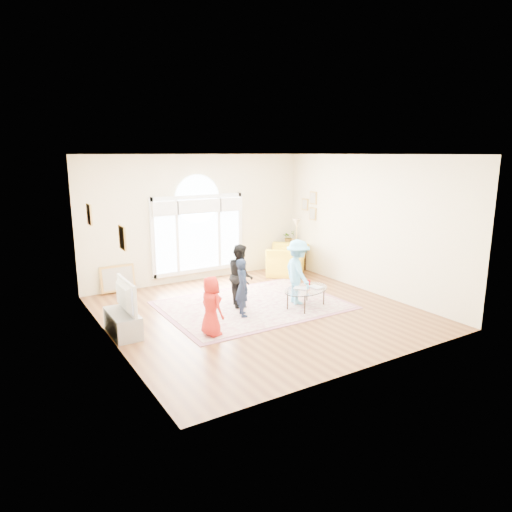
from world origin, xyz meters
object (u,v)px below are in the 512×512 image
area_rug (253,305)px  coffee_table (306,290)px  television (121,296)px  tv_console (123,323)px  armchair (288,260)px

area_rug → coffee_table: size_ratio=2.65×
area_rug → coffee_table: bearing=-39.3°
television → coffee_table: bearing=-8.9°
tv_console → television: 0.51m
coffee_table → armchair: armchair is taller
tv_console → television: (0.01, 0.00, 0.51)m
television → coffee_table: size_ratio=0.76×
armchair → tv_console: bearing=-25.9°
television → tv_console: bearing=180.0°
coffee_table → television: bearing=151.8°
television → coffee_table: (3.72, -0.59, -0.32)m
armchair → television: bearing=-25.9°
tv_console → armchair: armchair is taller
area_rug → coffee_table: coffee_table is taller
area_rug → coffee_table: (0.88, -0.72, 0.39)m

